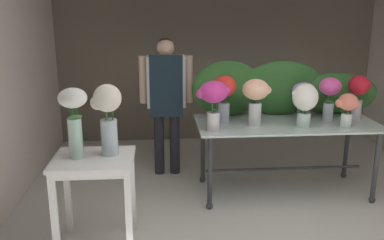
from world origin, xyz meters
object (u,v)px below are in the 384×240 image
(side_table_white, at_px, (94,171))
(vase_lilac_snapdragons, at_px, (303,96))
(vase_ivory_lilies, at_px, (305,101))
(vase_magenta_freesia, at_px, (213,98))
(vase_scarlet_roses, at_px, (224,93))
(vase_peach_anemones, at_px, (256,96))
(vase_white_roses_tall, at_px, (74,116))
(vase_crimson_dahlias, at_px, (358,91))
(vase_cream_lisianthus_tall, at_px, (107,114))
(display_table_glass, at_px, (286,133))
(vase_fuchsia_hydrangea, at_px, (330,93))
(vase_coral_carnations, at_px, (347,107))
(florist, at_px, (166,92))

(side_table_white, bearing_deg, vase_lilac_snapdragons, 26.59)
(vase_ivory_lilies, height_order, vase_magenta_freesia, vase_magenta_freesia)
(side_table_white, xyz_separation_m, vase_scarlet_roses, (1.21, 0.95, 0.44))
(vase_ivory_lilies, xyz_separation_m, vase_peach_anemones, (-0.48, 0.08, 0.04))
(vase_white_roses_tall, bearing_deg, vase_crimson_dahlias, 19.69)
(vase_lilac_snapdragons, xyz_separation_m, vase_white_roses_tall, (-2.22, -1.05, 0.09))
(vase_magenta_freesia, bearing_deg, vase_peach_anemones, 17.90)
(vase_scarlet_roses, distance_m, vase_white_roses_tall, 1.65)
(vase_scarlet_roses, distance_m, vase_lilac_snapdragons, 0.88)
(vase_lilac_snapdragons, xyz_separation_m, vase_cream_lisianthus_tall, (-1.96, -0.99, 0.08))
(vase_peach_anemones, bearing_deg, side_table_white, -151.36)
(display_table_glass, height_order, vase_cream_lisianthus_tall, vase_cream_lisianthus_tall)
(vase_fuchsia_hydrangea, relative_size, vase_magenta_freesia, 0.95)
(display_table_glass, relative_size, vase_peach_anemones, 3.97)
(vase_ivory_lilies, distance_m, vase_cream_lisianthus_tall, 2.00)
(vase_magenta_freesia, height_order, vase_crimson_dahlias, vase_magenta_freesia)
(vase_coral_carnations, relative_size, vase_magenta_freesia, 0.71)
(florist, distance_m, vase_scarlet_roses, 0.86)
(vase_fuchsia_hydrangea, bearing_deg, vase_lilac_snapdragons, 157.30)
(side_table_white, xyz_separation_m, vase_fuchsia_hydrangea, (2.33, 0.94, 0.42))
(vase_lilac_snapdragons, bearing_deg, vase_scarlet_roses, -174.14)
(vase_scarlet_roses, relative_size, vase_white_roses_tall, 0.88)
(vase_magenta_freesia, relative_size, vase_cream_lisianthus_tall, 0.84)
(vase_ivory_lilies, height_order, vase_lilac_snapdragons, vase_ivory_lilies)
(side_table_white, bearing_deg, vase_fuchsia_hydrangea, 21.97)
(side_table_white, height_order, vase_scarlet_roses, vase_scarlet_roses)
(side_table_white, distance_m, vase_crimson_dahlias, 2.89)
(display_table_glass, bearing_deg, vase_peach_anemones, -164.55)
(vase_fuchsia_hydrangea, xyz_separation_m, vase_scarlet_roses, (-1.12, 0.01, 0.02))
(florist, bearing_deg, display_table_glass, -27.33)
(vase_fuchsia_hydrangea, distance_m, vase_coral_carnations, 0.29)
(vase_fuchsia_hydrangea, distance_m, vase_peach_anemones, 0.83)
(vase_scarlet_roses, xyz_separation_m, vase_lilac_snapdragons, (0.88, 0.09, -0.06))
(florist, bearing_deg, vase_crimson_dahlias, -15.65)
(display_table_glass, bearing_deg, vase_coral_carnations, -25.05)
(vase_coral_carnations, bearing_deg, vase_scarlet_roses, 167.09)
(side_table_white, bearing_deg, vase_crimson_dahlias, 20.55)
(vase_crimson_dahlias, distance_m, vase_lilac_snapdragons, 0.59)
(vase_ivory_lilies, xyz_separation_m, vase_crimson_dahlias, (0.68, 0.26, 0.04))
(vase_scarlet_roses, distance_m, vase_cream_lisianthus_tall, 1.41)
(side_table_white, bearing_deg, vase_white_roses_tall, -179.63)
(vase_peach_anemones, xyz_separation_m, vase_lilac_snapdragons, (0.57, 0.22, -0.05))
(vase_fuchsia_hydrangea, relative_size, vase_scarlet_roses, 0.93)
(vase_scarlet_roses, bearing_deg, side_table_white, -141.76)
(display_table_glass, distance_m, vase_magenta_freesia, 0.97)
(florist, bearing_deg, vase_white_roses_tall, -115.52)
(vase_ivory_lilies, height_order, vase_cream_lisianthus_tall, vase_cream_lisianthus_tall)
(display_table_glass, xyz_separation_m, vase_magenta_freesia, (-0.82, -0.25, 0.45))
(vase_fuchsia_hydrangea, relative_size, vase_white_roses_tall, 0.82)
(side_table_white, relative_size, vase_fuchsia_hydrangea, 1.70)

